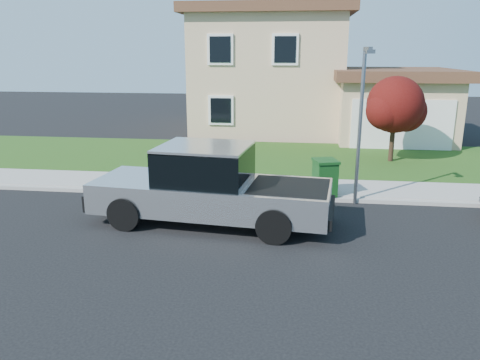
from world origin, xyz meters
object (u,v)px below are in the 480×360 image
(woman, at_px, (191,174))
(trash_bin, at_px, (325,177))
(ornamental_tree, at_px, (396,107))
(street_lamp, at_px, (361,118))
(pickup_truck, at_px, (210,187))

(woman, distance_m, trash_bin, 4.17)
(ornamental_tree, distance_m, street_lamp, 6.10)
(ornamental_tree, xyz_separation_m, street_lamp, (-2.09, -5.72, 0.32))
(trash_bin, relative_size, street_lamp, 0.24)
(trash_bin, xyz_separation_m, street_lamp, (0.93, -0.40, 1.92))
(pickup_truck, height_order, street_lamp, street_lamp)
(woman, height_order, ornamental_tree, ornamental_tree)
(woman, relative_size, ornamental_tree, 0.59)
(pickup_truck, xyz_separation_m, street_lamp, (4.10, 2.10, 1.65))
(woman, bearing_deg, ornamental_tree, -124.24)
(trash_bin, height_order, street_lamp, street_lamp)
(pickup_truck, distance_m, woman, 1.64)
(woman, bearing_deg, street_lamp, -158.62)
(pickup_truck, relative_size, trash_bin, 5.93)
(pickup_truck, xyz_separation_m, trash_bin, (3.18, 2.50, -0.27))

